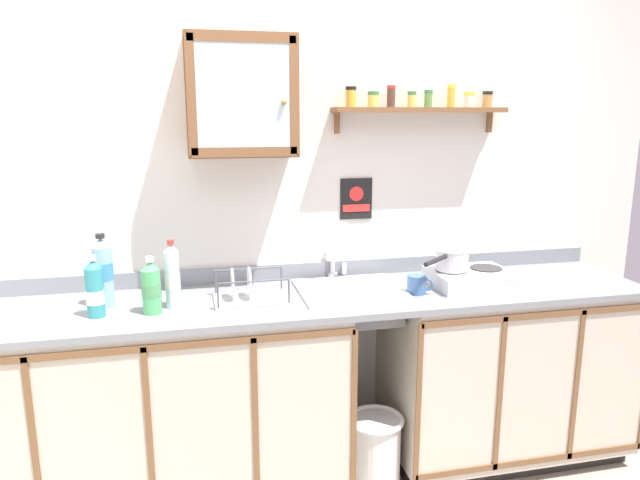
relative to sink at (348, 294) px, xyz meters
name	(u,v)px	position (x,y,z in m)	size (l,w,h in m)	color
back_wall	(301,204)	(-0.17, 0.28, 0.40)	(3.81, 0.07, 2.60)	silver
lower_cabinet_run	(154,408)	(-0.91, -0.04, -0.46)	(1.72, 0.60, 0.90)	black
lower_cabinet_run_right	(504,371)	(0.82, -0.04, -0.46)	(1.21, 0.60, 0.90)	black
countertop	(315,298)	(-0.17, -0.04, 0.01)	(3.17, 0.62, 0.03)	gray
backsplash	(303,270)	(-0.17, 0.24, 0.06)	(3.17, 0.02, 0.08)	gray
sink	(348,294)	(0.00, 0.00, 0.00)	(0.48, 0.48, 0.43)	silver
hot_plate_stove	(471,278)	(0.59, -0.06, 0.06)	(0.38, 0.31, 0.08)	silver
saucepan	(451,259)	(0.50, -0.04, 0.15)	(0.30, 0.27, 0.10)	silver
bottle_water_blue_0	(103,272)	(-1.09, 0.01, 0.17)	(0.09, 0.09, 0.32)	#8CB7E0
bottle_detergent_teal_1	(95,290)	(-1.11, -0.12, 0.13)	(0.07, 0.07, 0.26)	teal
bottle_soda_green_2	(151,288)	(-0.88, -0.13, 0.13)	(0.08, 0.08, 0.24)	#4CB266
bottle_water_clear_3	(172,277)	(-0.80, -0.07, 0.15)	(0.06, 0.06, 0.30)	silver
dish_rack	(249,294)	(-0.47, -0.06, 0.05)	(0.33, 0.22, 0.15)	#B2B2B7
mug	(417,284)	(0.29, -0.12, 0.06)	(0.12, 0.09, 0.09)	#3F6699
wall_cabinet	(241,97)	(-0.47, 0.13, 0.91)	(0.48, 0.28, 0.52)	brown
spice_shelf	(420,107)	(0.40, 0.19, 0.87)	(0.87, 0.14, 0.23)	brown
warning_sign	(356,199)	(0.10, 0.25, 0.41)	(0.16, 0.01, 0.21)	black
trash_bin	(375,452)	(0.08, -0.20, -0.72)	(0.26, 0.26, 0.37)	silver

